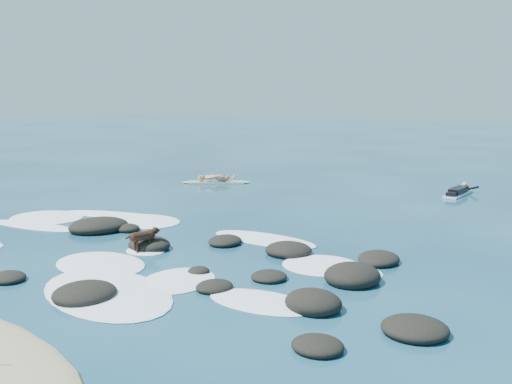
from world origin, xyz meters
The scene contains 6 objects.
ground centered at (0.00, 0.00, 0.00)m, with size 160.00×160.00×0.00m, color #0A2642.
reef_rocks centered at (1.27, -1.29, 0.11)m, with size 15.16×7.07×0.55m.
breaking_foam centered at (-1.22, -0.89, 0.01)m, with size 13.28×8.62×0.12m.
standing_surfer_rig centered at (-6.05, 9.61, 0.72)m, with size 2.87×1.96×1.83m.
paddling_surfer_rig centered at (4.41, 12.29, 0.15)m, with size 1.17×2.62×0.45m.
dog centered at (-0.63, -1.15, 0.44)m, with size 0.50×1.00×0.66m.
Camera 1 is at (9.59, -11.98, 4.08)m, focal length 40.00 mm.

